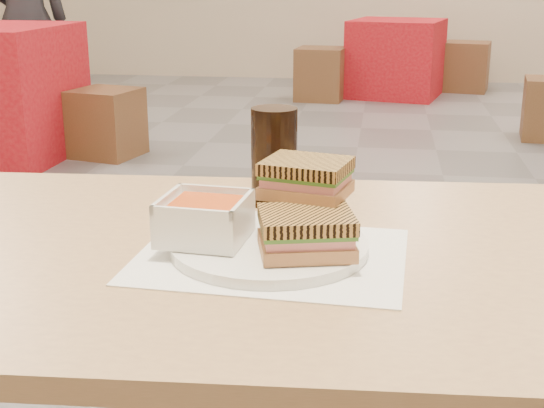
# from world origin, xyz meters

# --- Properties ---
(main_table) EXTENTS (1.24, 0.78, 0.75)m
(main_table) POSITION_xyz_m (-0.09, -1.98, 0.64)
(main_table) COLOR tan
(main_table) RESTS_ON ground
(tray_liner) EXTENTS (0.36, 0.29, 0.00)m
(tray_liner) POSITION_xyz_m (0.01, -2.01, 0.75)
(tray_liner) COLOR white
(tray_liner) RESTS_ON main_table
(plate) EXTENTS (0.26, 0.26, 0.01)m
(plate) POSITION_xyz_m (0.01, -1.99, 0.76)
(plate) COLOR white
(plate) RESTS_ON tray_liner
(soup_bowl) EXTENTS (0.12, 0.12, 0.06)m
(soup_bowl) POSITION_xyz_m (-0.08, -2.00, 0.79)
(soup_bowl) COLOR white
(soup_bowl) RESTS_ON plate
(panini_lower) EXTENTS (0.14, 0.12, 0.05)m
(panini_lower) POSITION_xyz_m (0.06, -2.03, 0.79)
(panini_lower) COLOR #B17C50
(panini_lower) RESTS_ON plate
(panini_upper) EXTENTS (0.13, 0.11, 0.05)m
(panini_upper) POSITION_xyz_m (0.05, -1.95, 0.84)
(panini_upper) COLOR #B17C50
(panini_upper) RESTS_ON panini_lower
(cola_glass) EXTENTS (0.07, 0.07, 0.15)m
(cola_glass) POSITION_xyz_m (-0.02, -1.78, 0.83)
(cola_glass) COLOR black
(cola_glass) RESTS_ON main_table
(bg_table_2) EXTENTS (0.92, 0.92, 0.68)m
(bg_table_2) POSITION_xyz_m (0.25, 4.01, 0.34)
(bg_table_2) COLOR #B21F26
(bg_table_2) RESTS_ON ground
(bg_chair_0r) EXTENTS (0.44, 0.44, 0.41)m
(bg_chair_0r) POSITION_xyz_m (-1.52, 1.42, 0.21)
(bg_chair_0r) COLOR brown
(bg_chair_0r) RESTS_ON ground
(bg_chair_2l) EXTENTS (0.44, 0.44, 0.45)m
(bg_chair_2l) POSITION_xyz_m (-0.40, 3.69, 0.23)
(bg_chair_2l) COLOR brown
(bg_chair_2l) RESTS_ON ground
(bg_chair_2r) EXTENTS (0.48, 0.48, 0.46)m
(bg_chair_2r) POSITION_xyz_m (0.91, 4.40, 0.23)
(bg_chair_2r) COLOR brown
(bg_chair_2r) RESTS_ON ground
(patron_a) EXTENTS (0.68, 0.60, 1.56)m
(patron_a) POSITION_xyz_m (-2.29, 2.04, 0.78)
(patron_a) COLOR black
(patron_a) RESTS_ON ground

